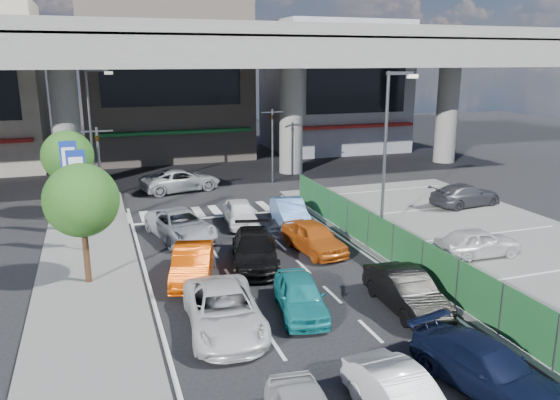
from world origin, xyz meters
name	(u,v)px	position (x,y,z in m)	size (l,w,h in m)	color
ground	(292,301)	(0.00, 0.00, 0.00)	(120.00, 120.00, 0.00)	black
parking_lot	(501,249)	(11.00, 2.00, 0.03)	(12.00, 28.00, 0.06)	#61615E
sidewalk_left	(89,283)	(-7.00, 4.00, 0.06)	(4.00, 30.00, 0.12)	#61615E
fence_run	(406,252)	(5.30, 1.00, 0.90)	(0.16, 22.00, 1.80)	#1E582A
expressway	(183,56)	(0.00, 22.00, 8.76)	(64.00, 14.00, 10.75)	#62625D
building_center	(164,72)	(0.00, 32.97, 7.49)	(14.00, 10.90, 15.00)	gray
building_east	(333,87)	(16.00, 31.97, 5.99)	(12.00, 10.90, 12.00)	gray
traffic_light_left	(98,152)	(-6.20, 12.00, 3.94)	(1.60, 1.24, 5.20)	#595B60
traffic_light_right	(272,127)	(5.50, 19.00, 3.94)	(1.60, 1.24, 5.20)	#595B60
street_lamp_right	(389,139)	(7.17, 6.00, 4.77)	(1.65, 0.22, 8.00)	#595B60
street_lamp_left	(93,123)	(-6.33, 18.00, 4.77)	(1.65, 0.22, 8.00)	#595B60
signboard_near	(78,187)	(-7.20, 7.99, 3.06)	(0.80, 0.14, 4.70)	#595B60
signboard_far	(70,174)	(-7.60, 10.99, 3.06)	(0.80, 0.14, 4.70)	#595B60
tree_near	(81,201)	(-7.00, 4.00, 3.39)	(2.80, 2.80, 4.80)	#382314
tree_far	(68,156)	(-7.80, 14.50, 3.39)	(2.80, 2.80, 4.80)	#382314
hatch_white_back_mid	(403,400)	(0.12, -7.34, 0.63)	(1.33, 3.83, 1.26)	white
minivan_navy_back	(486,367)	(2.94, -6.83, 0.64)	(1.81, 4.44, 1.29)	black
sedan_white_mid_left	(224,310)	(-2.85, -1.35, 0.69)	(2.29, 4.97, 1.38)	silver
taxi_teal_mid	(300,295)	(-0.08, -1.01, 0.65)	(1.53, 3.80, 1.30)	teal
hatch_black_mid_right	(406,291)	(3.53, -1.95, 0.69)	(1.46, 4.19, 1.38)	black
taxi_orange_left	(192,264)	(-3.07, 3.12, 0.69)	(1.46, 4.19, 1.38)	#BA3A03
sedan_black_mid	(255,249)	(-0.26, 3.90, 0.69)	(1.93, 4.76, 1.38)	black
taxi_orange_right	(314,237)	(2.75, 4.63, 0.69)	(1.63, 4.05, 1.38)	#C05513
wagon_silver_front_left	(180,225)	(-2.70, 8.49, 0.69)	(2.29, 4.97, 1.38)	silver
sedan_white_front_mid	(240,213)	(0.67, 9.78, 0.65)	(1.54, 3.83, 1.31)	white
kei_truck_front_right	(290,212)	(3.15, 8.97, 0.68)	(1.45, 4.15, 1.37)	#5884C4
crossing_wagon_silver	(181,180)	(-1.10, 18.57, 0.73)	(2.43, 5.28, 1.47)	#A2A6AA
parked_sedan_white	(478,242)	(9.28, 1.53, 0.72)	(1.56, 3.87, 1.32)	silver
parked_sedan_dgrey	(465,195)	(14.29, 8.97, 0.72)	(1.85, 4.55, 1.32)	#34343A
traffic_cone	(413,243)	(7.01, 3.12, 0.44)	(0.39, 0.39, 0.75)	#E1480C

